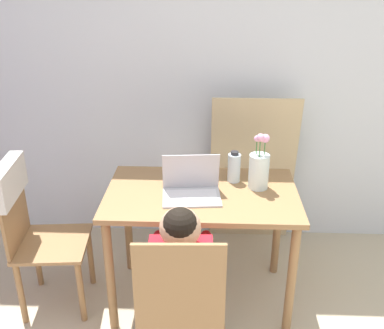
% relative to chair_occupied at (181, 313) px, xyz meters
% --- Properties ---
extents(wall_back, '(6.40, 0.05, 2.50)m').
position_rel_chair_occupied_xyz_m(wall_back, '(0.35, 1.46, 0.78)').
color(wall_back, silver).
rests_on(wall_back, ground_plane).
extents(dining_table, '(1.08, 0.66, 0.75)m').
position_rel_chair_occupied_xyz_m(dining_table, '(0.08, 0.67, 0.17)').
color(dining_table, olive).
rests_on(dining_table, ground_plane).
extents(chair_occupied, '(0.42, 0.42, 0.93)m').
position_rel_chair_occupied_xyz_m(chair_occupied, '(0.00, 0.00, 0.00)').
color(chair_occupied, olive).
rests_on(chair_occupied, ground_plane).
extents(chair_spare, '(0.46, 0.43, 0.94)m').
position_rel_chair_occupied_xyz_m(chair_spare, '(-0.91, 0.58, 0.15)').
color(chair_spare, olive).
rests_on(chair_spare, ground_plane).
extents(person_seated, '(0.31, 0.43, 0.98)m').
position_rel_chair_occupied_xyz_m(person_seated, '(-0.01, 0.13, 0.15)').
color(person_seated, red).
rests_on(person_seated, ground_plane).
extents(laptop, '(0.34, 0.25, 0.23)m').
position_rel_chair_occupied_xyz_m(laptop, '(0.02, 0.63, 0.33)').
color(laptop, '#B2B2B7').
rests_on(laptop, dining_table).
extents(flower_vase, '(0.12, 0.12, 0.34)m').
position_rel_chair_occupied_xyz_m(flower_vase, '(0.40, 0.74, 0.40)').
color(flower_vase, silver).
rests_on(flower_vase, dining_table).
extents(water_bottle, '(0.08, 0.08, 0.19)m').
position_rel_chair_occupied_xyz_m(water_bottle, '(0.26, 0.81, 0.37)').
color(water_bottle, silver).
rests_on(water_bottle, dining_table).
extents(cardboard_panel, '(0.59, 0.17, 1.13)m').
position_rel_chair_occupied_xyz_m(cardboard_panel, '(0.42, 1.33, 0.09)').
color(cardboard_panel, tan).
rests_on(cardboard_panel, ground_plane).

